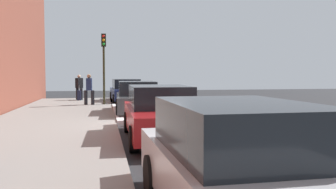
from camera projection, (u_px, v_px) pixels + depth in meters
ground_plane at (148, 130)px, 11.76m from camera, size 56.00×56.00×0.00m
sidewalk at (44, 130)px, 11.16m from camera, size 28.00×4.60×0.15m
lane_stripe_centre at (239, 127)px, 12.34m from camera, size 28.00×0.14×0.01m
snow_bank_curb at (120, 113)px, 15.85m from camera, size 7.03×0.56×0.22m
parked_car_navy at (126, 91)px, 22.67m from camera, size 4.68×2.02×1.51m
parked_car_charcoal at (137, 98)px, 15.84m from camera, size 4.63×2.02×1.51m
parked_car_red at (160, 113)px, 9.98m from camera, size 4.80×1.97×1.51m
parked_car_silver at (243, 168)px, 4.13m from camera, size 4.62×1.97×1.51m
pedestrian_black_coat at (79, 86)px, 23.26m from camera, size 0.52×0.50×1.64m
pedestrian_navy_coat at (89, 88)px, 19.57m from camera, size 0.47×0.55×1.68m
traffic_light_pole at (104, 56)px, 19.72m from camera, size 0.35×0.26×3.92m
rolling_suitcase at (79, 95)px, 22.86m from camera, size 0.34×0.22×0.99m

